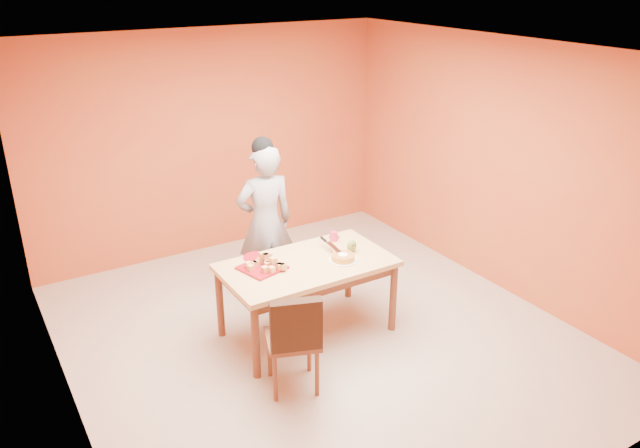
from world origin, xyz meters
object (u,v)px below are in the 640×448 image
red_dinner_plate (255,257)px  dining_table (307,272)px  magenta_glass (334,236)px  egg_ornament (352,246)px  dining_chair (294,338)px  sponge_cake (343,257)px  person (265,223)px  pastry_platter (262,268)px  checker_tin (334,237)px

red_dinner_plate → dining_table: bearing=-43.8°
dining_table → magenta_glass: (0.49, 0.29, 0.14)m
dining_table → red_dinner_plate: 0.52m
dining_table → egg_ornament: egg_ornament is taller
dining_chair → egg_ornament: size_ratio=7.59×
dining_table → dining_chair: bearing=-127.8°
red_dinner_plate → egg_ornament: egg_ornament is taller
dining_table → sponge_cake: (0.31, -0.14, 0.13)m
person → pastry_platter: (-0.43, -0.78, -0.08)m
dining_chair → pastry_platter: (0.11, 0.79, 0.28)m
dining_table → pastry_platter: 0.44m
dining_table → person: person is taller
person → magenta_glass: bearing=134.7°
magenta_glass → red_dinner_plate: bearing=175.9°
dining_chair → checker_tin: size_ratio=9.58×
magenta_glass → dining_table: bearing=-149.3°
red_dinner_plate → magenta_glass: size_ratio=2.34×
red_dinner_plate → sponge_cake: 0.84m
person → egg_ornament: (0.48, -0.91, -0.02)m
egg_ornament → checker_tin: (0.03, 0.37, -0.05)m
dining_chair → pastry_platter: dining_chair is taller
egg_ornament → checker_tin: egg_ornament is taller
dining_table → person: bearing=89.2°
dining_chair → sponge_cake: 1.04m
pastry_platter → checker_tin: (0.94, 0.24, 0.00)m
checker_tin → dining_table: bearing=-146.3°
magenta_glass → person: bearing=128.4°
pastry_platter → egg_ornament: 0.92m
dining_chair → person: person is taller
pastry_platter → sponge_cake: size_ratio=1.62×
sponge_cake → checker_tin: bearing=66.5°
person → checker_tin: (0.51, -0.54, -0.07)m
sponge_cake → pastry_platter: bearing=160.9°
dining_table → checker_tin: bearing=33.7°
dining_chair → sponge_cake: bearing=52.3°
dining_chair → egg_ornament: (1.02, 0.66, 0.33)m
egg_ornament → person: bearing=118.1°
red_dinner_plate → magenta_glass: (0.85, -0.06, 0.04)m
checker_tin → egg_ornament: bearing=-95.1°
red_dinner_plate → person: bearing=54.9°
egg_ornament → magenta_glass: bearing=91.4°
dining_table → red_dinner_plate: (-0.36, 0.35, 0.10)m
dining_table → egg_ornament: 0.52m
person → sponge_cake: (0.30, -1.03, -0.05)m
dining_chair → sponge_cake: (0.84, 0.54, 0.31)m
dining_chair → checker_tin: dining_chair is taller
egg_ornament → pastry_platter: bearing=172.3°
sponge_cake → magenta_glass: size_ratio=2.25×
dining_chair → person: 1.69m
magenta_glass → egg_ornament: bearing=-88.8°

